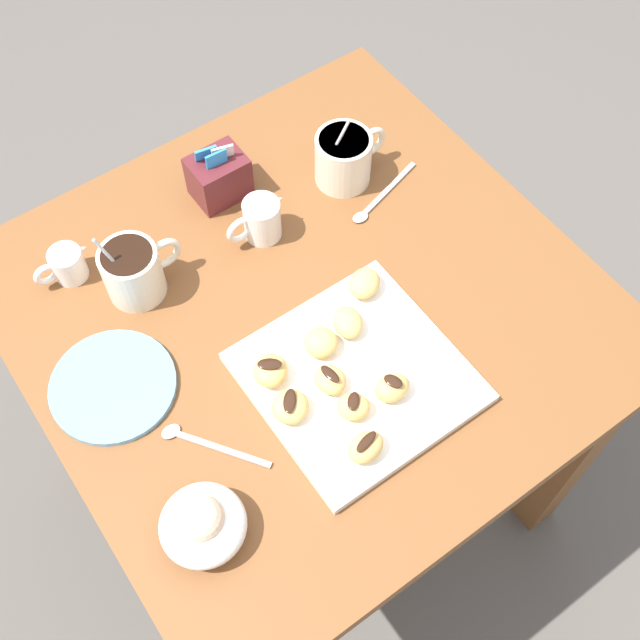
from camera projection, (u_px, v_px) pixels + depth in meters
ground_plane at (311, 475)px, 1.87m from camera, size 8.00×8.00×0.00m
dining_table at (308, 352)px, 1.36m from camera, size 0.84×0.83×0.74m
pastry_plate_square at (357, 377)px, 1.16m from camera, size 0.29×0.29×0.02m
coffee_mug_cream_left at (134, 270)px, 1.21m from camera, size 0.13×0.09×0.14m
coffee_mug_cream_right at (344, 157)px, 1.33m from camera, size 0.13×0.09×0.14m
cream_pitcher_white at (261, 219)px, 1.27m from camera, size 0.10×0.06×0.07m
sugar_caddy at (219, 176)px, 1.32m from camera, size 0.09×0.07×0.11m
ice_cream_bowl at (202, 524)px, 1.02m from camera, size 0.11×0.11×0.08m
chocolate_sauce_pitcher at (67, 264)px, 1.24m from camera, size 0.09×0.05×0.06m
saucer_sky_left at (113, 386)px, 1.16m from camera, size 0.18×0.18×0.01m
loose_spoon_near_saucer at (203, 442)px, 1.12m from camera, size 0.10×0.13×0.01m
loose_spoon_by_plate at (378, 200)px, 1.34m from camera, size 0.16×0.05×0.01m
beignet_0 at (392, 388)px, 1.12m from camera, size 0.05×0.05×0.04m
chocolate_drizzle_0 at (393, 381)px, 1.11m from camera, size 0.03×0.03×0.00m
beignet_1 at (321, 343)px, 1.16m from camera, size 0.07×0.07×0.03m
beignet_2 at (290, 406)px, 1.11m from camera, size 0.07×0.07×0.03m
chocolate_drizzle_2 at (290, 401)px, 1.10m from camera, size 0.04×0.04×0.00m
beignet_3 at (270, 371)px, 1.14m from camera, size 0.07×0.07×0.04m
chocolate_drizzle_3 at (269, 364)px, 1.12m from camera, size 0.04×0.04×0.00m
beignet_4 at (353, 407)px, 1.11m from camera, size 0.06×0.06×0.03m
chocolate_drizzle_4 at (354, 401)px, 1.10m from camera, size 0.03×0.03×0.00m
beignet_5 at (348, 322)px, 1.18m from camera, size 0.06×0.07×0.03m
beignet_6 at (364, 283)px, 1.22m from camera, size 0.07×0.07×0.03m
beignet_7 at (366, 447)px, 1.08m from camera, size 0.06×0.05×0.03m
chocolate_drizzle_7 at (366, 442)px, 1.06m from camera, size 0.04×0.02×0.00m
beignet_8 at (330, 380)px, 1.13m from camera, size 0.04×0.05×0.03m
chocolate_drizzle_8 at (330, 374)px, 1.12m from camera, size 0.02×0.04×0.00m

